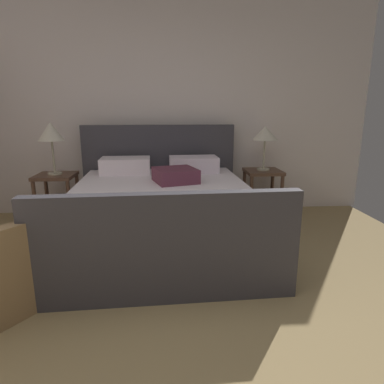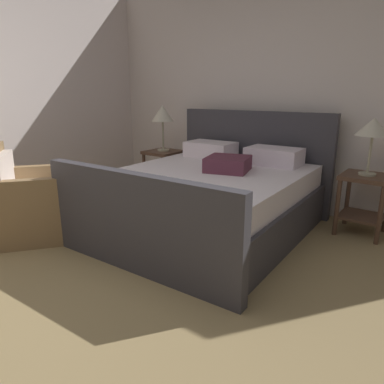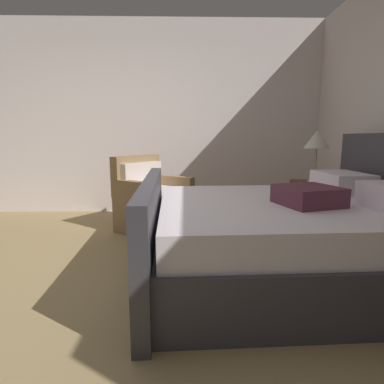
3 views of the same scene
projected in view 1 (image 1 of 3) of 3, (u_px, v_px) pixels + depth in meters
name	position (u px, v px, depth m)	size (l,w,h in m)	color
ground_plane	(189.00, 367.00, 1.77)	(4.99, 5.76, 0.02)	#9F8657
wall_back	(175.00, 105.00, 4.28)	(5.11, 0.12, 2.79)	silver
bed	(162.00, 211.00, 3.33)	(1.97, 2.23, 1.16)	#3A383F
nightstand_right	(262.00, 185.00, 4.20)	(0.44, 0.44, 0.60)	brown
table_lamp_right	(265.00, 134.00, 4.05)	(0.31, 0.31, 0.54)	#B7B293
nightstand_left	(57.00, 191.00, 3.93)	(0.44, 0.44, 0.60)	brown
table_lamp_left	(51.00, 133.00, 3.77)	(0.29, 0.29, 0.60)	#B7B293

